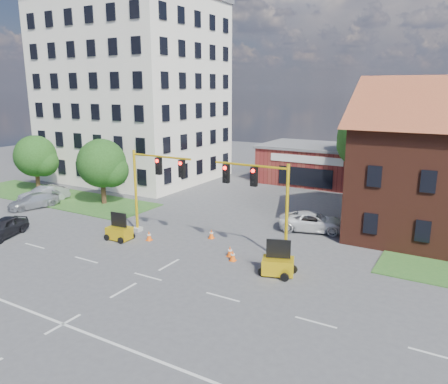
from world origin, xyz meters
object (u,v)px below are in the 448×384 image
(signal_mast_west, at_px, (153,183))
(pickup_white, at_px, (313,222))
(trailer_east, at_px, (278,264))
(sedan_dark, at_px, (3,228))
(trailer_west, at_px, (119,232))
(signal_mast_east, at_px, (262,198))

(signal_mast_west, bearing_deg, pickup_white, 34.78)
(signal_mast_west, xyz_separation_m, trailer_east, (10.71, -1.98, -3.28))
(trailer_east, relative_size, sedan_dark, 0.50)
(signal_mast_west, bearing_deg, trailer_west, -125.01)
(signal_mast_east, relative_size, pickup_white, 1.22)
(trailer_east, bearing_deg, trailer_west, 161.29)
(sedan_dark, bearing_deg, pickup_white, 15.21)
(signal_mast_east, xyz_separation_m, trailer_west, (-10.18, -2.10, -3.32))
(trailer_east, bearing_deg, signal_mast_east, 116.00)
(signal_mast_west, relative_size, signal_mast_east, 1.00)
(signal_mast_west, height_order, pickup_white, signal_mast_west)
(trailer_east, distance_m, sedan_dark, 20.27)
(sedan_dark, bearing_deg, trailer_east, -7.45)
(signal_mast_west, relative_size, pickup_white, 1.22)
(trailer_east, bearing_deg, signal_mast_west, 150.24)
(signal_mast_west, bearing_deg, signal_mast_east, 0.00)
(signal_mast_east, bearing_deg, trailer_east, -44.71)
(trailer_east, height_order, pickup_white, trailer_east)
(trailer_east, xyz_separation_m, sedan_dark, (-19.89, -3.93, 0.07))
(trailer_west, bearing_deg, pickup_white, 34.83)
(trailer_west, bearing_deg, signal_mast_west, 51.50)
(trailer_west, xyz_separation_m, sedan_dark, (-7.70, -3.80, 0.11))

